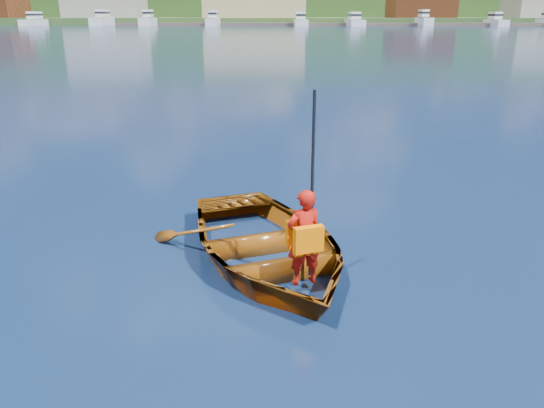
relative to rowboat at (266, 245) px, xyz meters
The scene contains 5 objects.
ground 0.99m from the rowboat, 100.42° to the right, with size 600.00×600.00×0.00m.
rowboat is the anchor object (origin of this frame).
child_paddler 1.02m from the rowboat, 60.39° to the right, with size 0.48×0.43×2.20m.
dock 147.42m from the rowboat, 85.95° to the left, with size 159.89×15.15×0.80m.
marina_yachts 142.42m from the rowboat, 88.35° to the left, with size 140.78×13.71×4.44m.
Camera 1 is at (0.26, -5.36, 3.06)m, focal length 35.00 mm.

